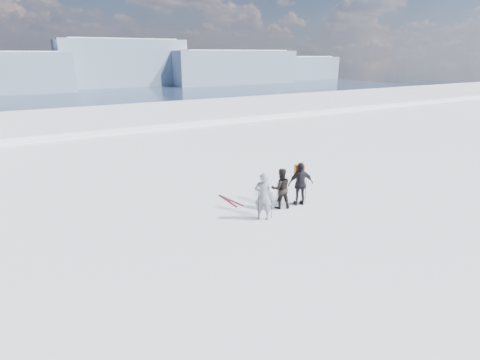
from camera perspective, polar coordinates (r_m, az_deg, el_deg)
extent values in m
plane|color=white|center=(74.23, -21.32, -1.41)|extent=(220.00, 208.01, 71.62)
cube|color=white|center=(42.68, -16.47, 0.33)|extent=(180.00, 16.00, 14.00)
plane|color=navy|center=(302.07, -28.26, 9.58)|extent=(820.00, 820.00, 0.00)
cube|color=slate|center=(492.02, -17.71, 16.64)|extent=(140.00, 80.00, 52.00)
cube|color=white|center=(492.07, -17.99, 19.30)|extent=(119.00, 70.00, 8.00)
cube|color=slate|center=(509.45, -1.84, 16.83)|extent=(160.00, 80.00, 40.00)
cube|color=white|center=(509.19, -1.86, 18.74)|extent=(136.00, 70.00, 8.00)
cube|color=slate|center=(599.39, 7.37, 16.59)|extent=(130.00, 80.00, 32.00)
cube|color=white|center=(599.09, 7.42, 17.83)|extent=(110.50, 70.00, 8.00)
imported|color=gray|center=(14.97, 3.58, -2.48)|extent=(0.85, 0.81, 1.96)
imported|color=black|center=(16.16, 6.22, -1.28)|extent=(1.04, 0.92, 1.78)
imported|color=black|center=(16.59, 9.22, -0.59)|extent=(1.23, 0.82, 1.94)
cube|color=#CB5C13|center=(16.45, 9.15, 3.81)|extent=(0.47, 0.35, 0.56)
cylinder|color=black|center=(14.96, 2.82, -4.03)|extent=(0.02, 0.02, 1.22)
cylinder|color=black|center=(15.22, 4.84, -3.83)|extent=(0.02, 0.02, 1.13)
cylinder|color=black|center=(16.01, 5.68, -2.49)|extent=(0.02, 0.02, 1.24)
cylinder|color=black|center=(16.38, 7.15, -2.06)|extent=(0.02, 0.02, 1.23)
cylinder|color=black|center=(16.49, 8.63, -1.73)|extent=(0.02, 0.02, 1.37)
cylinder|color=black|center=(16.80, 9.97, -1.81)|extent=(0.02, 0.02, 1.16)
cube|color=black|center=(17.08, -1.85, -3.20)|extent=(0.09, 1.70, 0.03)
cube|color=black|center=(17.14, -1.44, -3.11)|extent=(0.43, 1.68, 0.03)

